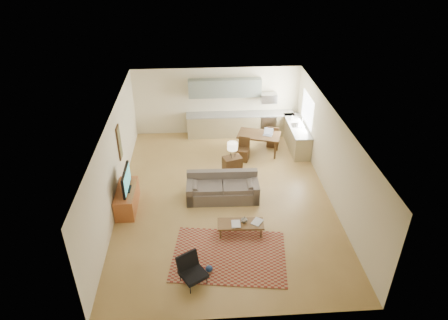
{
  "coord_description": "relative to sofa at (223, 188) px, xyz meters",
  "views": [
    {
      "loc": [
        -0.69,
        -10.17,
        7.45
      ],
      "look_at": [
        0.0,
        0.3,
        1.15
      ],
      "focal_mm": 32.0,
      "sensor_mm": 36.0,
      "label": 1
    }
  ],
  "objects": [
    {
      "name": "laptop",
      "position": [
        1.81,
        2.68,
        0.49
      ],
      "size": [
        0.39,
        0.35,
        0.24
      ],
      "primitive_type": null,
      "rotation": [
        0.0,
        0.0,
        -0.42
      ],
      "color": "#A5A8AD",
      "rests_on": "dining_table"
    },
    {
      "name": "armchair",
      "position": [
        -0.91,
        -3.36,
        -0.03
      ],
      "size": [
        0.89,
        0.89,
        0.74
      ],
      "primitive_type": null,
      "rotation": [
        0.0,
        0.0,
        0.55
      ],
      "color": "black",
      "rests_on": "floor"
    },
    {
      "name": "vase",
      "position": [
        0.49,
        -1.65,
        0.07
      ],
      "size": [
        0.26,
        0.26,
        0.19
      ],
      "primitive_type": "imported",
      "rotation": [
        0.0,
        0.0,
        0.24
      ],
      "color": "black",
      "rests_on": "coffee_table"
    },
    {
      "name": "dining_chair_far",
      "position": [
        2.14,
        3.27,
        0.04
      ],
      "size": [
        0.54,
        0.55,
        0.88
      ],
      "primitive_type": null,
      "rotation": [
        0.0,
        0.0,
        2.81
      ],
      "color": "#372312",
      "rests_on": "floor"
    },
    {
      "name": "kitchen_range",
      "position": [
        2.07,
        4.28,
        0.05
      ],
      "size": [
        0.62,
        0.62,
        0.9
      ],
      "primitive_type": "cube",
      "color": "#A5A8AD",
      "rests_on": "ground"
    },
    {
      "name": "dining_chair_near",
      "position": [
        0.88,
        2.29,
        0.03
      ],
      "size": [
        0.53,
        0.54,
        0.85
      ],
      "primitive_type": null,
      "rotation": [
        0.0,
        0.0,
        -0.34
      ],
      "color": "#372312",
      "rests_on": "floor"
    },
    {
      "name": "console_table",
      "position": [
        0.41,
        1.31,
        -0.05
      ],
      "size": [
        0.7,
        0.57,
        0.7
      ],
      "primitive_type": null,
      "rotation": [
        0.0,
        0.0,
        0.33
      ],
      "color": "#372312",
      "rests_on": "floor"
    },
    {
      "name": "room",
      "position": [
        0.07,
        0.1,
        0.95
      ],
      "size": [
        9.0,
        9.0,
        9.0
      ],
      "color": "#A07B41",
      "rests_on": "ground"
    },
    {
      "name": "sofa",
      "position": [
        0.0,
        0.0,
        0.0
      ],
      "size": [
        2.33,
        1.06,
        0.8
      ],
      "primitive_type": null,
      "rotation": [
        0.0,
        0.0,
        -0.02
      ],
      "color": "brown",
      "rests_on": "floor"
    },
    {
      "name": "window_right",
      "position": [
        3.3,
        3.1,
        1.15
      ],
      "size": [
        0.02,
        1.4,
        1.05
      ],
      "primitive_type": "cube",
      "color": "white",
      "rests_on": "room"
    },
    {
      "name": "triptych",
      "position": [
        -0.03,
        4.57,
        1.35
      ],
      "size": [
        1.7,
        0.04,
        0.5
      ],
      "primitive_type": null,
      "color": "beige",
      "rests_on": "room"
    },
    {
      "name": "tv",
      "position": [
        -2.83,
        -0.29,
        0.6
      ],
      "size": [
        0.11,
        1.11,
        0.67
      ],
      "primitive_type": null,
      "color": "black",
      "rests_on": "tv_credenza"
    },
    {
      "name": "wall_art_left",
      "position": [
        -3.14,
        1.0,
        1.15
      ],
      "size": [
        0.06,
        0.42,
        1.1
      ],
      "primitive_type": null,
      "color": "olive",
      "rests_on": "room"
    },
    {
      "name": "book_b",
      "position": [
        0.74,
        -1.61,
        -0.01
      ],
      "size": [
        0.57,
        0.57,
        0.03
      ],
      "primitive_type": "imported",
      "rotation": [
        0.0,
        0.0,
        -0.61
      ],
      "color": "navy",
      "rests_on": "coffee_table"
    },
    {
      "name": "book_a",
      "position": [
        0.13,
        -1.73,
        -0.01
      ],
      "size": [
        0.26,
        0.34,
        0.03
      ],
      "primitive_type": "imported",
      "rotation": [
        0.0,
        0.0,
        -0.02
      ],
      "color": "maroon",
      "rests_on": "coffee_table"
    },
    {
      "name": "soap_bottle",
      "position": [
        2.9,
        3.6,
        0.61
      ],
      "size": [
        0.12,
        0.12,
        0.19
      ],
      "primitive_type": "imported",
      "rotation": [
        0.0,
        0.0,
        -0.21
      ],
      "color": "beige",
      "rests_on": "kitchen_counter_right"
    },
    {
      "name": "rug",
      "position": [
        0.01,
        -2.52,
        -0.39
      ],
      "size": [
        3.14,
        2.38,
        0.02
      ],
      "primitive_type": "cube",
      "rotation": [
        0.0,
        0.0,
        -0.14
      ],
      "color": "maroon",
      "rests_on": "floor"
    },
    {
      "name": "tv_credenza",
      "position": [
        -2.88,
        -0.29,
        -0.07
      ],
      "size": [
        0.55,
        1.44,
        0.67
      ],
      "primitive_type": null,
      "color": "#9A4C24",
      "rests_on": "floor"
    },
    {
      "name": "table_lamp",
      "position": [
        0.41,
        1.31,
        0.58
      ],
      "size": [
        0.43,
        0.43,
        0.56
      ],
      "primitive_type": null,
      "rotation": [
        0.0,
        0.0,
        0.34
      ],
      "color": "beige",
      "rests_on": "console_table"
    },
    {
      "name": "dining_table",
      "position": [
        1.51,
        2.78,
        -0.02
      ],
      "size": [
        1.71,
        1.29,
        0.77
      ],
      "primitive_type": null,
      "rotation": [
        0.0,
        0.0,
        -0.31
      ],
      "color": "#372312",
      "rests_on": "floor"
    },
    {
      "name": "kitchen_microwave",
      "position": [
        2.07,
        4.3,
        1.15
      ],
      "size": [
        0.62,
        0.4,
        0.35
      ],
      "primitive_type": "cube",
      "color": "#A5A8AD",
      "rests_on": "room"
    },
    {
      "name": "kitchen_counter_right",
      "position": [
        3.0,
        3.1,
        0.06
      ],
      "size": [
        0.64,
        2.26,
        0.92
      ],
      "primitive_type": null,
      "color": "#9D8E62",
      "rests_on": "ground"
    },
    {
      "name": "upper_cabinets",
      "position": [
        0.37,
        4.43,
        1.55
      ],
      "size": [
        2.8,
        0.34,
        0.7
      ],
      "primitive_type": "cube",
      "color": "slate",
      "rests_on": "room"
    },
    {
      "name": "coffee_table",
      "position": [
        0.38,
        -1.69,
        -0.21
      ],
      "size": [
        1.29,
        0.56,
        0.38
      ],
      "primitive_type": null,
      "rotation": [
        0.0,
        0.0,
        -0.04
      ],
      "color": "#55381B",
      "rests_on": "floor"
    },
    {
      "name": "kitchen_counter_back",
      "position": [
        0.97,
        4.28,
        0.06
      ],
      "size": [
        4.26,
        0.64,
        0.92
      ],
      "primitive_type": null,
      "color": "#9D8E62",
      "rests_on": "ground"
    }
  ]
}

